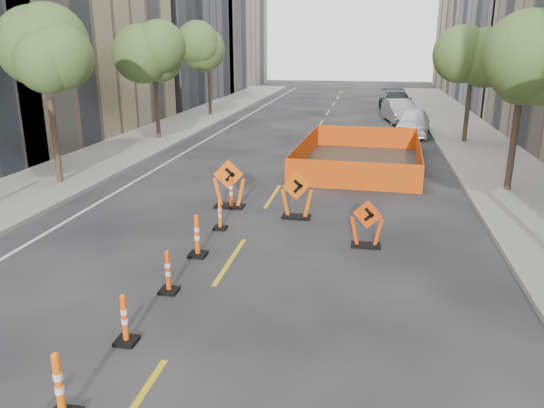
% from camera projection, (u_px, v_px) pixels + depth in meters
% --- Properties ---
extents(ground_plane, '(140.00, 140.00, 0.00)m').
position_uv_depth(ground_plane, '(175.00, 345.00, 9.72)').
color(ground_plane, black).
extents(sidewalk_left, '(4.00, 90.00, 0.15)m').
position_uv_depth(sidewalk_left, '(74.00, 171.00, 22.55)').
color(sidewalk_left, gray).
rests_on(sidewalk_left, ground).
extents(sidewalk_right, '(4.00, 90.00, 0.15)m').
position_uv_depth(sidewalk_right, '(524.00, 192.00, 19.42)').
color(sidewalk_right, gray).
rests_on(sidewalk_right, ground).
extents(bld_left_d, '(12.00, 16.00, 14.00)m').
position_uv_depth(bld_left_d, '(145.00, 22.00, 47.48)').
color(bld_left_d, '#4C4C51').
rests_on(bld_left_d, ground).
extents(bld_left_e, '(12.00, 20.00, 20.00)m').
position_uv_depth(bld_left_e, '(201.00, 0.00, 62.02)').
color(bld_left_e, gray).
rests_on(bld_left_e, ground).
extents(bld_right_e, '(12.00, 14.00, 16.00)m').
position_uv_depth(bld_right_e, '(500.00, 17.00, 59.50)').
color(bld_right_e, tan).
rests_on(bld_right_e, ground).
extents(tree_l_b, '(2.80, 2.80, 5.95)m').
position_uv_depth(tree_l_b, '(46.00, 65.00, 19.26)').
color(tree_l_b, '#382B1E').
rests_on(tree_l_b, ground).
extents(tree_l_c, '(2.80, 2.80, 5.95)m').
position_uv_depth(tree_l_c, '(154.00, 57.00, 28.66)').
color(tree_l_c, '#382B1E').
rests_on(tree_l_c, ground).
extents(tree_l_d, '(2.80, 2.80, 5.95)m').
position_uv_depth(tree_l_d, '(208.00, 53.00, 38.06)').
color(tree_l_d, '#382B1E').
rests_on(tree_l_d, ground).
extents(tree_r_b, '(2.80, 2.80, 5.95)m').
position_uv_depth(tree_r_b, '(524.00, 66.00, 18.21)').
color(tree_r_b, '#382B1E').
rests_on(tree_r_b, ground).
extents(tree_r_c, '(2.80, 2.80, 5.95)m').
position_uv_depth(tree_r_c, '(473.00, 58.00, 27.61)').
color(tree_r_c, '#382B1E').
rests_on(tree_r_c, ground).
extents(channelizer_1, '(0.45, 0.45, 1.13)m').
position_uv_depth(channelizer_1, '(59.00, 387.00, 7.65)').
color(channelizer_1, '#E45B09').
rests_on(channelizer_1, ground).
extents(channelizer_2, '(0.39, 0.39, 0.99)m').
position_uv_depth(channelizer_2, '(125.00, 319.00, 9.66)').
color(channelizer_2, '#F4480A').
rests_on(channelizer_2, ground).
extents(channelizer_3, '(0.39, 0.39, 1.00)m').
position_uv_depth(channelizer_3, '(168.00, 272.00, 11.63)').
color(channelizer_3, '#DF3F09').
rests_on(channelizer_3, ground).
extents(channelizer_4, '(0.45, 0.45, 1.13)m').
position_uv_depth(channelizer_4, '(197.00, 236.00, 13.60)').
color(channelizer_4, '#FF530A').
rests_on(channelizer_4, ground).
extents(channelizer_5, '(0.37, 0.37, 0.95)m').
position_uv_depth(channelizer_5, '(220.00, 214.00, 15.61)').
color(channelizer_5, '#FF650A').
rests_on(channelizer_5, ground).
extents(channelizer_6, '(0.43, 0.43, 1.10)m').
position_uv_depth(channelizer_6, '(231.00, 192.00, 17.61)').
color(channelizer_6, '#F7440A').
rests_on(channelizer_6, ground).
extents(chevron_sign_left, '(1.20, 0.86, 1.64)m').
position_uv_depth(chevron_sign_left, '(229.00, 184.00, 17.59)').
color(chevron_sign_left, '#F2580A').
rests_on(chevron_sign_left, ground).
extents(chevron_sign_center, '(1.17, 0.95, 1.51)m').
position_uv_depth(chevron_sign_center, '(297.00, 195.00, 16.54)').
color(chevron_sign_center, '#E35809').
rests_on(chevron_sign_center, ground).
extents(chevron_sign_right, '(0.99, 0.73, 1.33)m').
position_uv_depth(chevron_sign_right, '(367.00, 223.00, 14.22)').
color(chevron_sign_right, '#D73D09').
rests_on(chevron_sign_right, ground).
extents(safety_fence, '(5.47, 8.88, 1.08)m').
position_uv_depth(safety_fence, '(360.00, 153.00, 23.81)').
color(safety_fence, '#FD5A0D').
rests_on(safety_fence, ground).
extents(parked_car_near, '(2.41, 4.78, 1.56)m').
position_uv_depth(parked_car_near, '(413.00, 122.00, 31.35)').
color(parked_car_near, white).
rests_on(parked_car_near, ground).
extents(parked_car_mid, '(2.47, 4.92, 1.55)m').
position_uv_depth(parked_car_mid, '(399.00, 111.00, 36.38)').
color(parked_car_mid, gray).
rests_on(parked_car_mid, ground).
extents(parked_car_far, '(2.77, 5.85, 1.65)m').
position_uv_depth(parked_car_far, '(396.00, 101.00, 41.81)').
color(parked_car_far, black).
rests_on(parked_car_far, ground).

